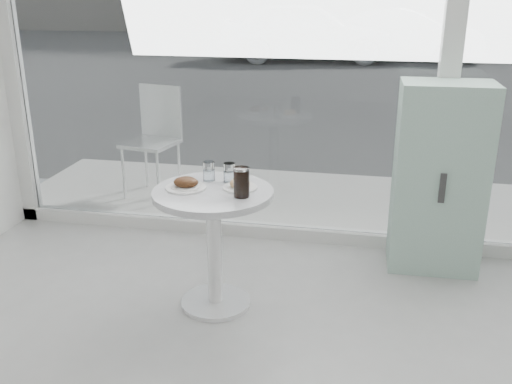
% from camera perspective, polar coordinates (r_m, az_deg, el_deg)
% --- Properties ---
extents(storefront, '(5.00, 0.14, 3.00)m').
position_cam_1_polar(storefront, '(4.17, 7.53, 17.06)').
color(storefront, silver).
rests_on(storefront, ground).
extents(main_table, '(0.72, 0.72, 0.77)m').
position_cam_1_polar(main_table, '(3.45, -4.25, -3.25)').
color(main_table, white).
rests_on(main_table, ground).
extents(patio_deck, '(5.60, 1.60, 0.05)m').
position_cam_1_polar(patio_deck, '(5.31, 6.55, -0.99)').
color(patio_deck, beige).
rests_on(patio_deck, ground).
extents(street, '(40.00, 24.00, 0.00)m').
position_cam_1_polar(street, '(17.27, 10.23, 13.18)').
color(street, '#3C3C3C').
rests_on(street, ground).
extents(mint_cabinet, '(0.62, 0.43, 1.32)m').
position_cam_1_polar(mint_cabinet, '(4.12, 17.84, 1.32)').
color(mint_cabinet, '#8BB1A1').
rests_on(mint_cabinet, ground).
extents(patio_chair, '(0.52, 0.52, 1.01)m').
position_cam_1_polar(patio_chair, '(5.38, -10.10, 5.77)').
color(patio_chair, white).
rests_on(patio_chair, patio_deck).
extents(car_white, '(4.85, 2.42, 1.59)m').
position_cam_1_polar(car_white, '(15.94, 5.03, 15.75)').
color(car_white, silver).
rests_on(car_white, street).
extents(car_silver, '(4.23, 1.80, 1.36)m').
position_cam_1_polar(car_silver, '(16.70, 14.72, 14.99)').
color(car_silver, '#9C9EA3').
rests_on(car_silver, street).
extents(plate_fritter, '(0.24, 0.24, 0.07)m').
position_cam_1_polar(plate_fritter, '(3.41, -6.97, 0.79)').
color(plate_fritter, white).
rests_on(plate_fritter, main_table).
extents(plate_donut, '(0.21, 0.21, 0.05)m').
position_cam_1_polar(plate_donut, '(3.39, -1.62, 0.67)').
color(plate_donut, white).
rests_on(plate_donut, main_table).
extents(water_tumbler_a, '(0.07, 0.07, 0.12)m').
position_cam_1_polar(water_tumbler_a, '(3.53, -4.73, 1.99)').
color(water_tumbler_a, white).
rests_on(water_tumbler_a, main_table).
extents(water_tumbler_b, '(0.07, 0.07, 0.12)m').
position_cam_1_polar(water_tumbler_b, '(3.50, -2.68, 1.84)').
color(water_tumbler_b, white).
rests_on(water_tumbler_b, main_table).
extents(cola_glass, '(0.09, 0.09, 0.17)m').
position_cam_1_polar(cola_glass, '(3.23, -1.47, 0.93)').
color(cola_glass, white).
rests_on(cola_glass, main_table).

